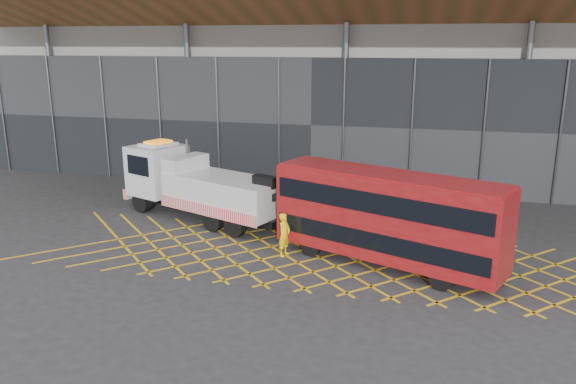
# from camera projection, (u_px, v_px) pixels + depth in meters

# --- Properties ---
(ground_plane) EXTENTS (120.00, 120.00, 0.00)m
(ground_plane) POSITION_uv_depth(u_px,v_px,m) (215.00, 248.00, 25.06)
(ground_plane) COLOR #28282B
(road_markings) EXTENTS (27.96, 7.16, 0.01)m
(road_markings) POSITION_uv_depth(u_px,v_px,m) (339.00, 259.00, 23.75)
(road_markings) COLOR gold
(road_markings) RESTS_ON ground_plane
(construction_building) EXTENTS (55.00, 23.97, 18.00)m
(construction_building) POSITION_uv_depth(u_px,v_px,m) (331.00, 41.00, 39.51)
(construction_building) COLOR gray
(construction_building) RESTS_ON ground_plane
(recovery_truck) EXTENTS (10.79, 6.03, 3.86)m
(recovery_truck) POSITION_uv_depth(u_px,v_px,m) (197.00, 185.00, 28.86)
(recovery_truck) COLOR black
(recovery_truck) RESTS_ON ground_plane
(bus_towed) EXTENTS (9.65, 5.64, 3.89)m
(bus_towed) POSITION_uv_depth(u_px,v_px,m) (387.00, 215.00, 22.62)
(bus_towed) COLOR maroon
(bus_towed) RESTS_ON ground_plane
(worker) EXTENTS (0.63, 0.79, 1.89)m
(worker) POSITION_uv_depth(u_px,v_px,m) (284.00, 235.00, 23.98)
(worker) COLOR yellow
(worker) RESTS_ON ground_plane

